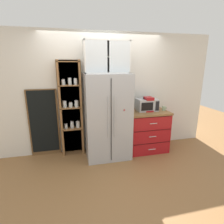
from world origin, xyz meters
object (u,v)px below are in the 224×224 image
at_px(microwave, 147,105).
at_px(bottle_green, 132,107).
at_px(chalkboard_menu, 44,123).
at_px(refrigerator, 107,116).
at_px(mug_sage, 164,108).
at_px(coffee_maker, 148,104).

xyz_separation_m(microwave, bottle_green, (-0.35, -0.02, -0.03)).
bearing_deg(chalkboard_menu, microwave, -6.00).
relative_size(refrigerator, chalkboard_menu, 1.22).
relative_size(mug_sage, bottle_green, 0.47).
distance_m(microwave, bottle_green, 0.35).
distance_m(refrigerator, bottle_green, 0.58).
xyz_separation_m(coffee_maker, mug_sage, (0.36, -0.05, -0.11)).
bearing_deg(mug_sage, bottle_green, 173.89).
relative_size(coffee_maker, chalkboard_menu, 0.22).
bearing_deg(bottle_green, refrigerator, -171.36).
bearing_deg(bottle_green, coffee_maker, -4.08).
xyz_separation_m(refrigerator, coffee_maker, (0.91, 0.06, 0.20)).
xyz_separation_m(refrigerator, mug_sage, (1.27, 0.01, 0.09)).
relative_size(coffee_maker, mug_sage, 2.75).
bearing_deg(refrigerator, chalkboard_menu, 165.52).
distance_m(refrigerator, chalkboard_menu, 1.33).
distance_m(microwave, chalkboard_menu, 2.22).
height_order(mug_sage, bottle_green, bottle_green).
bearing_deg(microwave, coffee_maker, -80.57).
relative_size(bottle_green, chalkboard_menu, 0.17).
height_order(coffee_maker, mug_sage, coffee_maker).
relative_size(microwave, mug_sage, 3.90).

